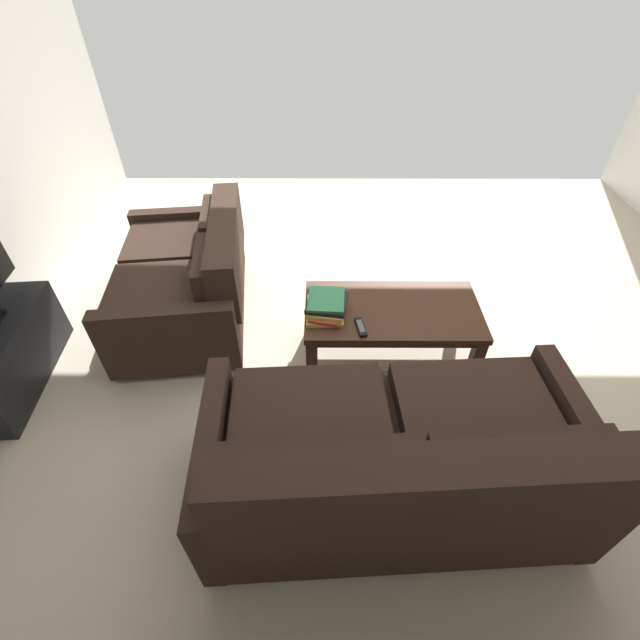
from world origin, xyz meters
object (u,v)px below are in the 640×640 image
at_px(loveseat_near, 189,278).
at_px(tv_remote, 361,327).
at_px(book_stack, 327,306).
at_px(coffee_table, 392,316).
at_px(sofa_main, 397,464).

distance_m(loveseat_near, tv_remote, 1.32).
distance_m(loveseat_near, book_stack, 1.08).
distance_m(loveseat_near, coffee_table, 1.45).
height_order(coffee_table, tv_remote, tv_remote).
relative_size(sofa_main, book_stack, 5.76).
bearing_deg(coffee_table, sofa_main, 84.33).
distance_m(sofa_main, coffee_table, 1.07).
xyz_separation_m(loveseat_near, tv_remote, (-1.18, 0.59, 0.08)).
bearing_deg(sofa_main, loveseat_near, -48.61).
bearing_deg(tv_remote, loveseat_near, -26.49).
bearing_deg(tv_remote, coffee_table, -139.72).
bearing_deg(book_stack, sofa_main, 107.26).
relative_size(coffee_table, book_stack, 3.54).
relative_size(coffee_table, tv_remote, 6.73).
bearing_deg(loveseat_near, tv_remote, 153.51).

